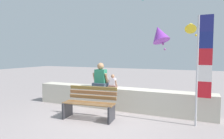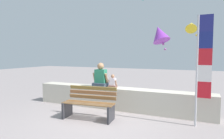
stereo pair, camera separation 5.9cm
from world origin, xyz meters
The scene contains 8 objects.
ground_plane centered at (0.00, 0.00, 0.00)m, with size 40.00×40.00×0.00m, color gray.
seawall_ledge centered at (0.00, 1.25, 0.35)m, with size 6.00×0.54×0.71m, color beige.
park_bench centered at (-0.33, 0.00, 0.41)m, with size 1.51×0.77×0.88m.
person_adult centered at (-0.63, 1.25, 1.03)m, with size 0.53×0.39×0.82m.
person_child centered at (-0.18, 1.25, 0.88)m, with size 0.29×0.21×0.44m.
flag_banner centered at (2.52, 0.58, 1.60)m, with size 0.36×0.05×2.77m.
kite_purple centered at (1.11, 2.44, 2.54)m, with size 0.99×0.93×0.96m.
kite_yellow centered at (2.09, 3.51, 2.89)m, with size 0.67×0.62×1.06m.
Camera 2 is at (2.58, -4.79, 1.80)m, focal length 32.18 mm.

